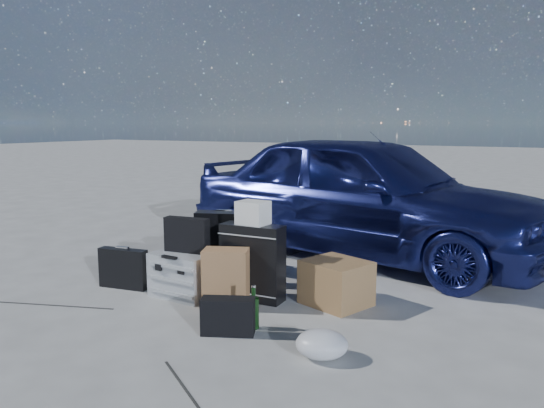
# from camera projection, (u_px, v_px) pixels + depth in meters

# --- Properties ---
(ground) EXTENTS (60.00, 60.00, 0.00)m
(ground) POSITION_uv_depth(u_px,v_px,m) (205.00, 314.00, 3.81)
(ground) COLOR #ADADA8
(ground) RESTS_ON ground
(car) EXTENTS (3.98, 2.22, 1.28)m
(car) POSITION_uv_depth(u_px,v_px,m) (364.00, 195.00, 5.41)
(car) COLOR navy
(car) RESTS_ON ground
(pelican_case) EXTENTS (0.50, 0.42, 0.35)m
(pelican_case) POSITION_uv_depth(u_px,v_px,m) (186.00, 273.00, 4.22)
(pelican_case) COLOR #9A9C9F
(pelican_case) RESTS_ON ground
(laptop_bag) EXTENTS (0.37, 0.13, 0.28)m
(laptop_bag) POSITION_uv_depth(u_px,v_px,m) (187.00, 235.00, 4.18)
(laptop_bag) COLOR black
(laptop_bag) RESTS_ON pelican_case
(briefcase) EXTENTS (0.44, 0.15, 0.33)m
(briefcase) POSITION_uv_depth(u_px,v_px,m) (123.00, 268.00, 4.40)
(briefcase) COLOR black
(briefcase) RESTS_ON ground
(suitcase_left) EXTENTS (0.51, 0.33, 0.62)m
(suitcase_left) POSITION_uv_depth(u_px,v_px,m) (225.00, 248.00, 4.49)
(suitcase_left) COLOR black
(suitcase_left) RESTS_ON ground
(suitcase_right) EXTENTS (0.50, 0.19, 0.59)m
(suitcase_right) POSITION_uv_depth(u_px,v_px,m) (252.00, 262.00, 4.10)
(suitcase_right) COLOR black
(suitcase_right) RESTS_ON ground
(white_carton) EXTENTS (0.24, 0.19, 0.18)m
(white_carton) POSITION_uv_depth(u_px,v_px,m) (253.00, 213.00, 4.05)
(white_carton) COLOR silver
(white_carton) RESTS_ON suitcase_right
(duffel_bag) EXTENTS (0.69, 0.55, 0.32)m
(duffel_bag) POSITION_uv_depth(u_px,v_px,m) (244.00, 254.00, 4.90)
(duffel_bag) COLOR black
(duffel_bag) RESTS_ON ground
(flat_box_white) EXTENTS (0.44, 0.34, 0.07)m
(flat_box_white) POSITION_uv_depth(u_px,v_px,m) (243.00, 233.00, 4.89)
(flat_box_white) COLOR silver
(flat_box_white) RESTS_ON duffel_bag
(flat_box_black) EXTENTS (0.28, 0.22, 0.06)m
(flat_box_black) POSITION_uv_depth(u_px,v_px,m) (241.00, 227.00, 4.87)
(flat_box_black) COLOR black
(flat_box_black) RESTS_ON flat_box_white
(kraft_bag) EXTENTS (0.38, 0.31, 0.44)m
(kraft_bag) POSITION_uv_depth(u_px,v_px,m) (226.00, 278.00, 3.94)
(kraft_bag) COLOR #A67148
(kraft_bag) RESTS_ON ground
(cardboard_box) EXTENTS (0.56, 0.53, 0.34)m
(cardboard_box) POSITION_uv_depth(u_px,v_px,m) (336.00, 283.00, 4.00)
(cardboard_box) COLOR brown
(cardboard_box) RESTS_ON ground
(plastic_bag) EXTENTS (0.38, 0.35, 0.17)m
(plastic_bag) POSITION_uv_depth(u_px,v_px,m) (322.00, 344.00, 3.09)
(plastic_bag) COLOR silver
(plastic_bag) RESTS_ON ground
(messenger_bag) EXTENTS (0.37, 0.26, 0.24)m
(messenger_bag) POSITION_uv_depth(u_px,v_px,m) (228.00, 316.00, 3.44)
(messenger_bag) COLOR black
(messenger_bag) RESTS_ON ground
(green_bottle) EXTENTS (0.09, 0.09, 0.28)m
(green_bottle) POSITION_uv_depth(u_px,v_px,m) (254.00, 308.00, 3.53)
(green_bottle) COLOR black
(green_bottle) RESTS_ON ground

